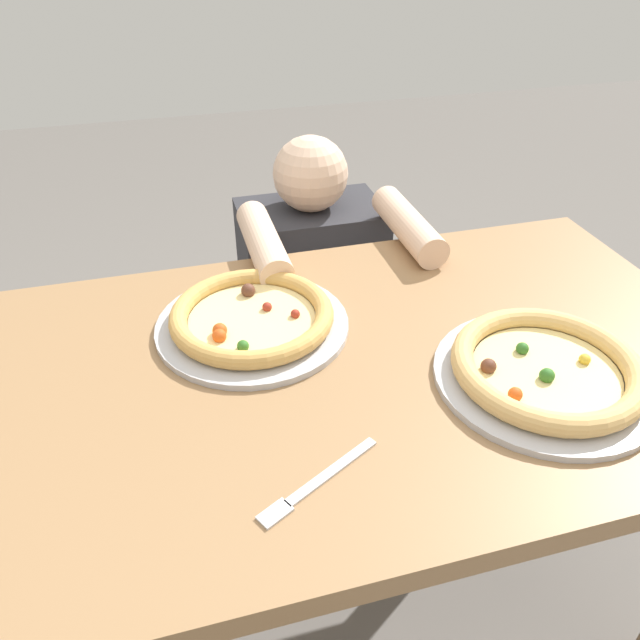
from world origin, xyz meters
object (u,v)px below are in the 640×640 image
(pizza_near, at_px, (546,370))
(diner_seated, at_px, (313,316))
(fork, at_px, (315,484))
(pizza_far, at_px, (252,318))

(pizza_near, distance_m, diner_seated, 0.83)
(pizza_near, height_order, fork, pizza_near)
(pizza_near, bearing_deg, pizza_far, 147.89)
(pizza_near, height_order, diner_seated, diner_seated)
(pizza_near, distance_m, pizza_far, 0.50)
(pizza_near, relative_size, fork, 1.86)
(pizza_far, bearing_deg, pizza_near, -32.11)
(pizza_near, height_order, pizza_far, pizza_near)
(pizza_far, relative_size, diner_seated, 0.37)
(fork, relative_size, diner_seated, 0.20)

